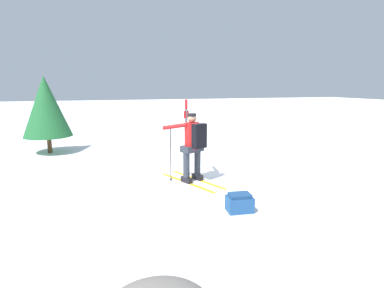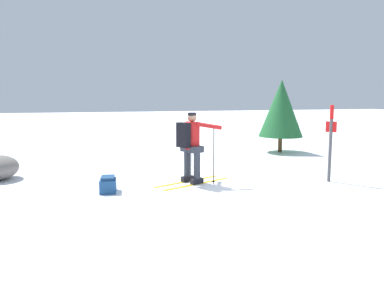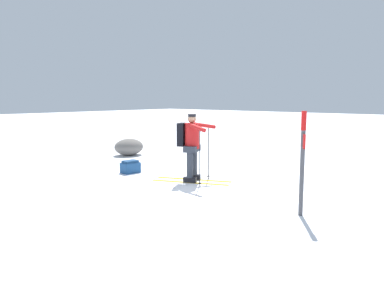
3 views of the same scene
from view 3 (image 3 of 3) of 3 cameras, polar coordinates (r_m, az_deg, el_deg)
The scene contains 5 objects.
ground_plane at distance 8.34m, azimuth 1.57°, elevation -6.53°, with size 80.00×80.00×0.00m, color white.
skier at distance 8.73m, azimuth -0.16°, elevation 0.16°, with size 1.22×1.86×1.59m.
dropped_backpack at distance 9.95m, azimuth -9.37°, elevation -3.47°, with size 0.48×0.37×0.33m.
trail_marker at distance 6.43m, azimuth 16.50°, elevation -1.49°, with size 0.20×0.17×1.75m.
rock_boulder at distance 12.96m, azimuth -9.59°, elevation -0.44°, with size 1.03×0.88×0.57m, color slate.
Camera 3 is at (-6.27, -5.14, 1.97)m, focal length 35.00 mm.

